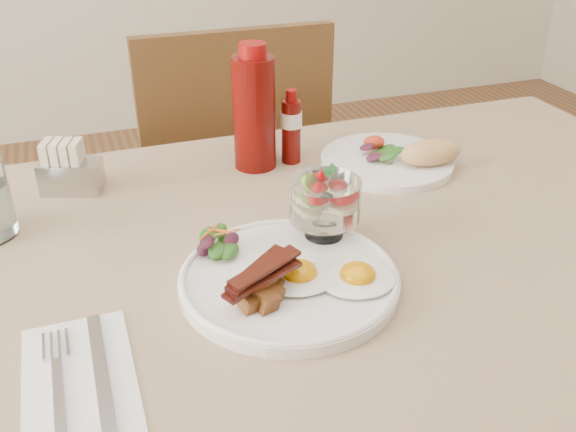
# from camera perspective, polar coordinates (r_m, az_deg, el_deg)

# --- Properties ---
(table) EXTENTS (1.33, 0.88, 0.75)m
(table) POSITION_cam_1_polar(r_m,az_deg,el_deg) (0.96, 4.68, -6.92)
(table) COLOR brown
(table) RESTS_ON ground
(chair_far) EXTENTS (0.42, 0.42, 0.93)m
(chair_far) POSITION_cam_1_polar(r_m,az_deg,el_deg) (1.57, -5.28, 2.56)
(chair_far) COLOR brown
(chair_far) RESTS_ON ground
(main_plate) EXTENTS (0.28, 0.28, 0.02)m
(main_plate) POSITION_cam_1_polar(r_m,az_deg,el_deg) (0.82, 0.09, -5.72)
(main_plate) COLOR white
(main_plate) RESTS_ON table
(fried_eggs) EXTENTS (0.18, 0.14, 0.03)m
(fried_eggs) POSITION_cam_1_polar(r_m,az_deg,el_deg) (0.80, 3.61, -5.31)
(fried_eggs) COLOR white
(fried_eggs) RESTS_ON main_plate
(bacon_potato_pile) EXTENTS (0.11, 0.08, 0.05)m
(bacon_potato_pile) POSITION_cam_1_polar(r_m,az_deg,el_deg) (0.76, -2.40, -6.12)
(bacon_potato_pile) COLOR brown
(bacon_potato_pile) RESTS_ON main_plate
(side_salad) EXTENTS (0.07, 0.06, 0.04)m
(side_salad) POSITION_cam_1_polar(r_m,az_deg,el_deg) (0.85, -6.18, -2.50)
(side_salad) COLOR #235516
(side_salad) RESTS_ON main_plate
(fruit_cup) EXTENTS (0.10, 0.10, 0.10)m
(fruit_cup) POSITION_cam_1_polar(r_m,az_deg,el_deg) (0.87, 3.27, 1.40)
(fruit_cup) COLOR white
(fruit_cup) RESTS_ON main_plate
(second_plate) EXTENTS (0.24, 0.23, 0.06)m
(second_plate) POSITION_cam_1_polar(r_m,az_deg,el_deg) (1.15, 9.68, 5.10)
(second_plate) COLOR white
(second_plate) RESTS_ON table
(ketchup_bottle) EXTENTS (0.10, 0.10, 0.22)m
(ketchup_bottle) POSITION_cam_1_polar(r_m,az_deg,el_deg) (1.10, -3.02, 9.31)
(ketchup_bottle) COLOR #510704
(ketchup_bottle) RESTS_ON table
(hot_sauce_bottle) EXTENTS (0.05, 0.05, 0.13)m
(hot_sauce_bottle) POSITION_cam_1_polar(r_m,az_deg,el_deg) (1.13, 0.28, 7.86)
(hot_sauce_bottle) COLOR #510704
(hot_sauce_bottle) RESTS_ON table
(sugar_caddy) EXTENTS (0.11, 0.08, 0.09)m
(sugar_caddy) POSITION_cam_1_polar(r_m,az_deg,el_deg) (1.09, -18.89, 3.86)
(sugar_caddy) COLOR #ADADB1
(sugar_caddy) RESTS_ON table
(napkin_cutlery) EXTENTS (0.11, 0.21, 0.01)m
(napkin_cutlery) POSITION_cam_1_polar(r_m,az_deg,el_deg) (0.72, -17.94, -13.67)
(napkin_cutlery) COLOR white
(napkin_cutlery) RESTS_ON table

